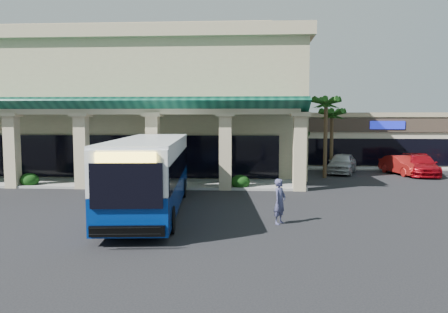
# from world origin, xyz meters

# --- Properties ---
(ground) EXTENTS (110.00, 110.00, 0.00)m
(ground) POSITION_xyz_m (0.00, 0.00, 0.00)
(ground) COLOR black
(main_building) EXTENTS (30.80, 14.80, 11.35)m
(main_building) POSITION_xyz_m (-8.00, 16.00, 5.67)
(main_building) COLOR tan
(main_building) RESTS_ON ground
(arcade) EXTENTS (30.00, 6.20, 5.70)m
(arcade) POSITION_xyz_m (-8.00, 6.80, 2.85)
(arcade) COLOR #0A3F30
(arcade) RESTS_ON ground
(strip_mall) EXTENTS (22.50, 12.50, 4.90)m
(strip_mall) POSITION_xyz_m (18.00, 24.00, 2.45)
(strip_mall) COLOR beige
(strip_mall) RESTS_ON ground
(palm_0) EXTENTS (2.40, 2.40, 6.60)m
(palm_0) POSITION_xyz_m (8.50, 11.00, 3.30)
(palm_0) COLOR #174312
(palm_0) RESTS_ON ground
(palm_1) EXTENTS (2.40, 2.40, 5.80)m
(palm_1) POSITION_xyz_m (9.50, 14.00, 2.90)
(palm_1) COLOR #174312
(palm_1) RESTS_ON ground
(broadleaf_tree) EXTENTS (2.60, 2.60, 4.81)m
(broadleaf_tree) POSITION_xyz_m (7.50, 19.00, 2.41)
(broadleaf_tree) COLOR black
(broadleaf_tree) RESTS_ON ground
(transit_bus) EXTENTS (4.01, 12.56, 3.45)m
(transit_bus) POSITION_xyz_m (-1.65, -1.26, 1.72)
(transit_bus) COLOR navy
(transit_bus) RESTS_ON ground
(pedestrian) EXTENTS (0.75, 0.82, 1.89)m
(pedestrian) POSITION_xyz_m (4.27, -3.37, 0.94)
(pedestrian) COLOR #3F4064
(pedestrian) RESTS_ON ground
(car_silver) EXTENTS (3.41, 5.15, 1.63)m
(car_silver) POSITION_xyz_m (10.31, 13.79, 0.82)
(car_silver) COLOR #B8B8BA
(car_silver) RESTS_ON ground
(car_white) EXTENTS (2.63, 4.75, 1.48)m
(car_white) POSITION_xyz_m (14.88, 13.31, 0.74)
(car_white) COLOR maroon
(car_white) RESTS_ON ground
(car_red) EXTENTS (3.07, 5.67, 1.56)m
(car_red) POSITION_xyz_m (16.13, 12.99, 0.78)
(car_red) COLOR #970711
(car_red) RESTS_ON ground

